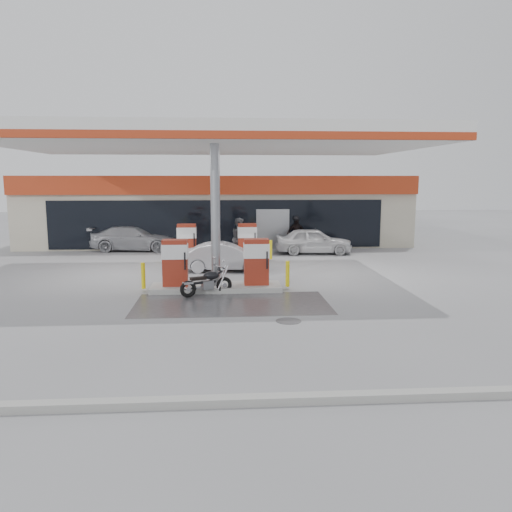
{
  "coord_description": "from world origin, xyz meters",
  "views": [
    {
      "loc": [
        0.19,
        -15.05,
        3.84
      ],
      "look_at": [
        1.38,
        1.89,
        1.2
      ],
      "focal_mm": 35.0,
      "sensor_mm": 36.0,
      "label": 1
    }
  ],
  "objects_px": {
    "attendant": "(240,238)",
    "hatchback_silver": "(225,257)",
    "sedan_white": "(314,241)",
    "pump_island_near": "(216,270)",
    "biker_walking": "(296,234)",
    "pump_island_far": "(217,247)",
    "parked_car_left": "(134,238)",
    "parked_motorcycle": "(207,283)"
  },
  "relations": [
    {
      "from": "parked_motorcycle",
      "to": "hatchback_silver",
      "type": "bearing_deg",
      "value": 57.05
    },
    {
      "from": "attendant",
      "to": "hatchback_silver",
      "type": "relative_size",
      "value": 0.54
    },
    {
      "from": "parked_car_left",
      "to": "attendant",
      "type": "bearing_deg",
      "value": -113.14
    },
    {
      "from": "parked_motorcycle",
      "to": "parked_car_left",
      "type": "xyz_separation_m",
      "value": [
        -4.21,
        10.78,
        0.24
      ]
    },
    {
      "from": "pump_island_far",
      "to": "biker_walking",
      "type": "xyz_separation_m",
      "value": [
        4.28,
        3.8,
        0.17
      ]
    },
    {
      "from": "attendant",
      "to": "parked_car_left",
      "type": "relative_size",
      "value": 0.43
    },
    {
      "from": "hatchback_silver",
      "to": "biker_walking",
      "type": "distance_m",
      "value": 7.34
    },
    {
      "from": "attendant",
      "to": "biker_walking",
      "type": "bearing_deg",
      "value": -44.71
    },
    {
      "from": "pump_island_near",
      "to": "sedan_white",
      "type": "bearing_deg",
      "value": 58.91
    },
    {
      "from": "parked_car_left",
      "to": "pump_island_near",
      "type": "bearing_deg",
      "value": -150.67
    },
    {
      "from": "pump_island_near",
      "to": "parked_car_left",
      "type": "distance_m",
      "value": 10.97
    },
    {
      "from": "parked_motorcycle",
      "to": "hatchback_silver",
      "type": "xyz_separation_m",
      "value": [
        0.65,
        4.38,
        0.18
      ]
    },
    {
      "from": "pump_island_near",
      "to": "pump_island_far",
      "type": "height_order",
      "value": "same"
    },
    {
      "from": "attendant",
      "to": "parked_car_left",
      "type": "bearing_deg",
      "value": 65.81
    },
    {
      "from": "sedan_white",
      "to": "biker_walking",
      "type": "height_order",
      "value": "biker_walking"
    },
    {
      "from": "sedan_white",
      "to": "pump_island_near",
      "type": "bearing_deg",
      "value": 153.32
    },
    {
      "from": "pump_island_near",
      "to": "pump_island_far",
      "type": "bearing_deg",
      "value": 90.0
    },
    {
      "from": "pump_island_far",
      "to": "biker_walking",
      "type": "distance_m",
      "value": 5.72
    },
    {
      "from": "pump_island_far",
      "to": "parked_car_left",
      "type": "distance_m",
      "value": 6.02
    },
    {
      "from": "sedan_white",
      "to": "attendant",
      "type": "distance_m",
      "value": 4.05
    },
    {
      "from": "parked_motorcycle",
      "to": "pump_island_far",
      "type": "bearing_deg",
      "value": 63.01
    },
    {
      "from": "pump_island_far",
      "to": "attendant",
      "type": "relative_size",
      "value": 2.61
    },
    {
      "from": "parked_motorcycle",
      "to": "hatchback_silver",
      "type": "relative_size",
      "value": 0.48
    },
    {
      "from": "sedan_white",
      "to": "hatchback_silver",
      "type": "bearing_deg",
      "value": 139.49
    },
    {
      "from": "pump_island_near",
      "to": "sedan_white",
      "type": "distance_m",
      "value": 9.58
    },
    {
      "from": "parked_car_left",
      "to": "sedan_white",
      "type": "bearing_deg",
      "value": -95.69
    },
    {
      "from": "hatchback_silver",
      "to": "parked_car_left",
      "type": "xyz_separation_m",
      "value": [
        -4.86,
        6.4,
        0.06
      ]
    },
    {
      "from": "biker_walking",
      "to": "sedan_white",
      "type": "bearing_deg",
      "value": -78.61
    },
    {
      "from": "hatchback_silver",
      "to": "pump_island_far",
      "type": "bearing_deg",
      "value": 11.48
    },
    {
      "from": "attendant",
      "to": "parked_car_left",
      "type": "xyz_separation_m",
      "value": [
        -5.58,
        3.0,
        -0.32
      ]
    },
    {
      "from": "pump_island_far",
      "to": "parked_motorcycle",
      "type": "distance_m",
      "value": 6.79
    },
    {
      "from": "pump_island_near",
      "to": "biker_walking",
      "type": "bearing_deg",
      "value": 66.41
    },
    {
      "from": "attendant",
      "to": "pump_island_near",
      "type": "bearing_deg",
      "value": 175.24
    },
    {
      "from": "pump_island_far",
      "to": "attendant",
      "type": "xyz_separation_m",
      "value": [
        1.08,
        1.0,
        0.27
      ]
    },
    {
      "from": "pump_island_near",
      "to": "parked_motorcycle",
      "type": "bearing_deg",
      "value": -110.21
    },
    {
      "from": "pump_island_far",
      "to": "parked_car_left",
      "type": "height_order",
      "value": "pump_island_far"
    },
    {
      "from": "attendant",
      "to": "biker_walking",
      "type": "height_order",
      "value": "attendant"
    },
    {
      "from": "sedan_white",
      "to": "hatchback_silver",
      "type": "relative_size",
      "value": 1.08
    },
    {
      "from": "attendant",
      "to": "parked_motorcycle",
      "type": "bearing_deg",
      "value": 174.05
    },
    {
      "from": "hatchback_silver",
      "to": "pump_island_near",
      "type": "bearing_deg",
      "value": 177.31
    },
    {
      "from": "hatchback_silver",
      "to": "biker_walking",
      "type": "height_order",
      "value": "biker_walking"
    },
    {
      "from": "pump_island_near",
      "to": "attendant",
      "type": "height_order",
      "value": "attendant"
    }
  ]
}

